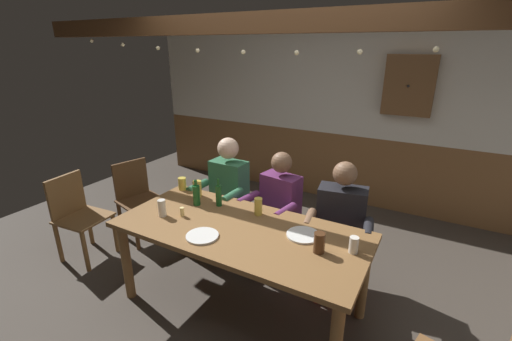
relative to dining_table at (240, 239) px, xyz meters
name	(u,v)px	position (x,y,z in m)	size (l,w,h in m)	color
ground_plane	(250,294)	(0.00, 0.16, -0.66)	(7.08, 7.08, 0.00)	#423A33
back_wall_upper	(343,82)	(0.00, 2.60, 0.99)	(5.90, 0.12, 1.39)	beige
back_wall_wainscot	(336,166)	(0.00, 2.60, -0.18)	(5.90, 0.12, 0.96)	brown
ceiling_beam	(272,22)	(0.00, 0.52, 1.61)	(5.31, 0.14, 0.16)	brown
dining_table	(240,239)	(0.00, 0.00, 0.00)	(1.99, 0.91, 0.76)	brown
person_0	(225,191)	(-0.60, 0.68, 0.02)	(0.52, 0.51, 1.23)	#33724C
person_1	(276,207)	(-0.01, 0.67, -0.02)	(0.55, 0.54, 1.17)	#6B2D66
person_2	(340,221)	(0.61, 0.68, -0.01)	(0.60, 0.58, 1.18)	black
chair_empty_near_left	(78,214)	(-1.86, -0.16, -0.18)	(0.48, 0.48, 0.88)	brown
chair_empty_far_end	(138,197)	(-1.64, 0.44, -0.18)	(0.54, 0.54, 0.88)	brown
table_candle	(182,212)	(-0.52, -0.07, 0.14)	(0.04, 0.04, 0.08)	#F9E08C
plate_0	(303,235)	(0.48, 0.13, 0.10)	(0.25, 0.25, 0.01)	white
plate_1	(202,236)	(-0.17, -0.25, 0.10)	(0.25, 0.25, 0.01)	white
bottle_0	(219,195)	(-0.37, 0.25, 0.20)	(0.05, 0.05, 0.26)	#195923
bottle_1	(196,195)	(-0.55, 0.17, 0.19)	(0.06, 0.06, 0.24)	#195923
pint_glass_0	(182,184)	(-0.90, 0.37, 0.16)	(0.08, 0.08, 0.12)	#E5C64C
pint_glass_1	(354,245)	(0.86, 0.10, 0.16)	(0.06, 0.06, 0.12)	white
pint_glass_2	(258,206)	(0.02, 0.27, 0.17)	(0.07, 0.07, 0.15)	#E5C64C
pint_glass_3	(197,189)	(-0.67, 0.32, 0.17)	(0.08, 0.08, 0.15)	#E5C64C
pint_glass_4	(162,208)	(-0.67, -0.14, 0.17)	(0.06, 0.06, 0.15)	white
pint_glass_5	(319,243)	(0.66, -0.02, 0.17)	(0.08, 0.08, 0.15)	#4C2D19
wall_dart_cabinet	(409,86)	(0.82, 2.47, 1.00)	(0.56, 0.15, 0.70)	brown
string_lights	(269,47)	(0.00, 0.47, 1.43)	(4.17, 0.04, 0.13)	#F9EAB2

